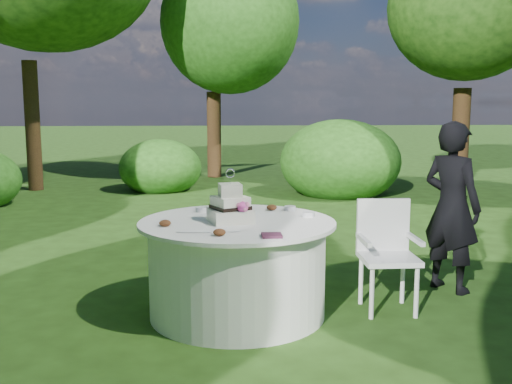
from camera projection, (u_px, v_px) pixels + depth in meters
ground at (238, 314)px, 4.84m from camera, size 80.00×80.00×0.00m
napkins at (272, 235)px, 4.17m from camera, size 0.14×0.14×0.02m
feather_plume at (209, 231)px, 4.32m from camera, size 0.48×0.07×0.01m
guest at (452, 207)px, 5.37m from camera, size 0.62×0.67×1.54m
table at (237, 268)px, 4.79m from camera, size 1.56×1.56×0.77m
cake at (231, 208)px, 4.68m from camera, size 0.38×0.38×0.43m
chair at (386, 247)px, 4.93m from camera, size 0.46×0.45×0.90m
votives at (266, 211)px, 5.07m from camera, size 0.98×0.39×0.04m
petal_cups at (221, 220)px, 4.64m from camera, size 0.96×1.07×0.05m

